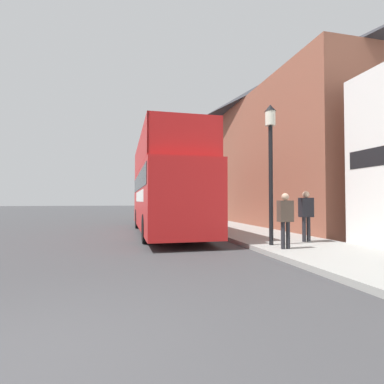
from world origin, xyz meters
The scene contains 10 objects.
ground_plane centered at (0.00, 21.00, 0.00)m, with size 144.00×144.00×0.00m, color #3D3D3F.
sidewalk centered at (6.40, 18.00, 0.07)m, with size 3.30×108.00×0.14m.
brick_terrace_rear centered at (11.05, 18.08, 5.21)m, with size 6.00×23.51×10.42m.
tour_bus centered at (2.84, 10.74, 1.87)m, with size 2.55×10.10×4.24m.
parked_car_ahead_of_bus centered at (3.65, 18.50, 0.67)m, with size 1.79×4.29×1.44m.
pedestrian_second centered at (5.42, 4.66, 1.10)m, with size 0.42×0.23×1.59m.
pedestrian_third centered at (6.90, 5.83, 1.17)m, with size 0.45×0.25×1.70m.
lamp_post_nearest centered at (5.40, 5.45, 3.20)m, with size 0.35×0.35×4.41m.
lamp_post_second centered at (5.11, 14.99, 3.24)m, with size 0.35×0.35×4.48m.
lamp_post_third centered at (5.27, 24.54, 3.72)m, with size 0.35×0.35×5.26m.
Camera 1 is at (0.80, -3.05, 1.51)m, focal length 28.00 mm.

